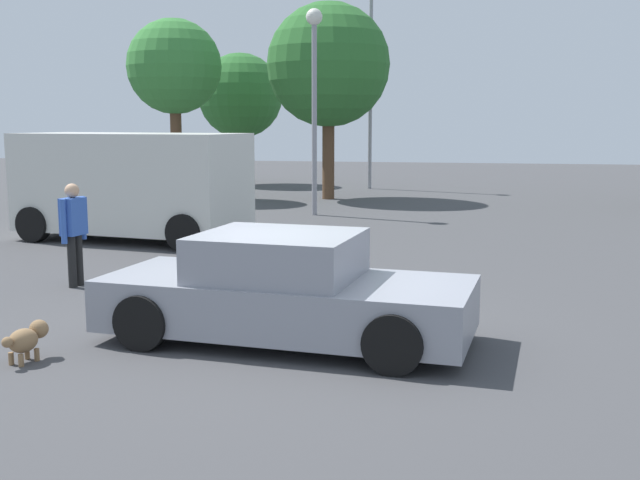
% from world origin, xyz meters
% --- Properties ---
extents(ground_plane, '(80.00, 80.00, 0.00)m').
position_xyz_m(ground_plane, '(0.00, 0.00, 0.00)').
color(ground_plane, '#424244').
extents(sedan_foreground, '(4.44, 2.22, 1.28)m').
position_xyz_m(sedan_foreground, '(0.02, -0.14, 0.59)').
color(sedan_foreground, gray).
rests_on(sedan_foreground, ground_plane).
extents(dog, '(0.33, 0.61, 0.42)m').
position_xyz_m(dog, '(-2.51, -1.46, 0.26)').
color(dog, olive).
rests_on(dog, ground_plane).
extents(van_white, '(5.14, 2.88, 2.31)m').
position_xyz_m(van_white, '(-5.06, 6.82, 1.24)').
color(van_white, silver).
rests_on(van_white, ground_plane).
extents(pedestrian, '(0.29, 0.57, 1.62)m').
position_xyz_m(pedestrian, '(-3.90, 2.16, 0.96)').
color(pedestrian, black).
rests_on(pedestrian, ground_plane).
extents(light_post_near, '(0.44, 0.44, 5.52)m').
position_xyz_m(light_post_near, '(-2.11, 11.99, 3.82)').
color(light_post_near, gray).
rests_on(light_post_near, ground_plane).
extents(light_post_far, '(0.44, 0.44, 7.84)m').
position_xyz_m(light_post_far, '(-1.72, 20.61, 5.17)').
color(light_post_far, gray).
rests_on(light_post_far, ground_plane).
extents(tree_back_center, '(4.01, 4.01, 6.38)m').
position_xyz_m(tree_back_center, '(-2.55, 16.45, 4.35)').
color(tree_back_center, brown).
rests_on(tree_back_center, ground_plane).
extents(tree_back_right, '(3.37, 3.37, 5.26)m').
position_xyz_m(tree_back_right, '(-7.09, 21.52, 3.56)').
color(tree_back_right, brown).
rests_on(tree_back_right, ground_plane).
extents(tree_far_right, '(3.05, 3.05, 5.83)m').
position_xyz_m(tree_far_right, '(-7.42, 15.36, 4.27)').
color(tree_far_right, brown).
rests_on(tree_far_right, ground_plane).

